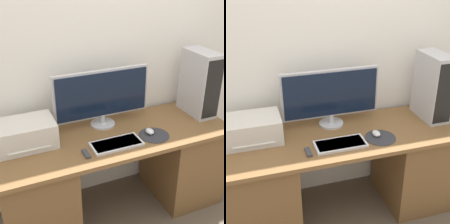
{
  "view_description": "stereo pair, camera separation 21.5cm",
  "coord_description": "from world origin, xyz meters",
  "views": [
    {
      "loc": [
        -0.8,
        -1.46,
        1.84
      ],
      "look_at": [
        -0.03,
        0.31,
        0.89
      ],
      "focal_mm": 50.0,
      "sensor_mm": 36.0,
      "label": 1
    },
    {
      "loc": [
        -0.6,
        -1.53,
        1.84
      ],
      "look_at": [
        -0.03,
        0.31,
        0.89
      ],
      "focal_mm": 50.0,
      "sensor_mm": 36.0,
      "label": 2
    }
  ],
  "objects": [
    {
      "name": "keyboard",
      "position": [
        -0.06,
        0.18,
        0.71
      ],
      "size": [
        0.35,
        0.17,
        0.02
      ],
      "color": "silver",
      "rests_on": "desk"
    },
    {
      "name": "remote_control",
      "position": [
        -0.28,
        0.15,
        0.71
      ],
      "size": [
        0.03,
        0.1,
        0.02
      ],
      "color": "#38383D",
      "rests_on": "desk"
    },
    {
      "name": "computer_tower",
      "position": [
        0.75,
        0.38,
        0.96
      ],
      "size": [
        0.16,
        0.33,
        0.51
      ],
      "color": "#B2B2B7",
      "rests_on": "desk"
    },
    {
      "name": "monitor",
      "position": [
        -0.03,
        0.49,
        0.94
      ],
      "size": [
        0.73,
        0.19,
        0.43
      ],
      "color": "#B7B7BC",
      "rests_on": "desk"
    },
    {
      "name": "mouse",
      "position": [
        0.22,
        0.22,
        0.72
      ],
      "size": [
        0.05,
        0.08,
        0.04
      ],
      "color": "silver",
      "rests_on": "mousepad"
    },
    {
      "name": "printer",
      "position": [
        -0.61,
        0.43,
        0.79
      ],
      "size": [
        0.39,
        0.29,
        0.17
      ],
      "color": "beige",
      "rests_on": "desk"
    },
    {
      "name": "desk",
      "position": [
        0.0,
        0.31,
        0.36
      ],
      "size": [
        1.72,
        0.62,
        0.7
      ],
      "color": "brown",
      "rests_on": "ground_plane"
    },
    {
      "name": "wall_back",
      "position": [
        -0.01,
        0.67,
        1.36
      ],
      "size": [
        6.4,
        0.13,
        2.85
      ],
      "color": "white",
      "rests_on": "ground_plane"
    },
    {
      "name": "mousepad",
      "position": [
        0.24,
        0.19,
        0.7
      ],
      "size": [
        0.22,
        0.22,
        0.0
      ],
      "color": "#2D2D33",
      "rests_on": "desk"
    }
  ]
}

